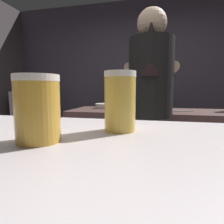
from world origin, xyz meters
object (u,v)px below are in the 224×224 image
(mini_fridge, at_px, (35,121))
(pint_glass_near, at_px, (38,109))
(bottle_vinegar, at_px, (148,87))
(mixing_bowl, at_px, (104,106))
(chefs_knife, at_px, (181,111))
(pint_glass_far, at_px, (120,101))
(bottle_olive_oil, at_px, (133,87))
(bottle_hot_sauce, at_px, (134,86))
(bartender, at_px, (150,106))
(bottle_soy, at_px, (143,87))

(mini_fridge, relative_size, pint_glass_near, 8.95)
(pint_glass_near, distance_m, bottle_vinegar, 3.06)
(mini_fridge, xyz_separation_m, bottle_vinegar, (2.07, 0.23, 0.62))
(mixing_bowl, relative_size, pint_glass_near, 1.58)
(mixing_bowl, height_order, chefs_knife, mixing_bowl)
(pint_glass_far, xyz_separation_m, bottle_vinegar, (-0.06, 2.93, 0.06))
(mixing_bowl, xyz_separation_m, bottle_vinegar, (0.43, 1.29, 0.22))
(pint_glass_near, height_order, bottle_olive_oil, bottle_olive_oil)
(mixing_bowl, bearing_deg, bottle_olive_oil, 81.15)
(pint_glass_near, height_order, bottle_hot_sauce, bottle_hot_sauce)
(mini_fridge, distance_m, bottle_olive_oil, 1.94)
(bottle_vinegar, bearing_deg, pint_glass_far, -88.81)
(pint_glass_far, xyz_separation_m, bottle_hot_sauce, (-0.30, 2.97, 0.09))
(bottle_olive_oil, height_order, bottle_vinegar, bottle_olive_oil)
(bartender, bearing_deg, bottle_vinegar, 3.76)
(mini_fridge, distance_m, pint_glass_near, 3.51)
(bottle_hot_sauce, bearing_deg, pint_glass_near, -86.85)
(bottle_hot_sauce, bearing_deg, bartender, -79.90)
(bartender, distance_m, bottle_hot_sauce, 1.93)
(bartender, xyz_separation_m, pint_glass_far, (-0.04, -1.08, 0.10))
(mixing_bowl, xyz_separation_m, bottle_hot_sauce, (0.19, 1.33, 0.24))
(chefs_knife, height_order, bottle_olive_oil, bottle_olive_oil)
(pint_glass_far, height_order, bottle_vinegar, bottle_vinegar)
(pint_glass_far, height_order, bottle_olive_oil, bottle_olive_oil)
(bartender, xyz_separation_m, pint_glass_near, (-0.17, -1.20, 0.09))
(bartender, relative_size, pint_glass_near, 14.12)
(mini_fridge, distance_m, bottle_vinegar, 2.18)
(bartender, relative_size, bottle_hot_sauce, 6.95)
(bartender, relative_size, bottle_olive_oil, 8.46)
(bottle_hot_sauce, distance_m, bottle_soy, 0.18)
(bottle_soy, bearing_deg, chefs_knife, -71.62)
(mixing_bowl, bearing_deg, bottle_vinegar, 71.72)
(bottle_hot_sauce, distance_m, bottle_vinegar, 0.24)
(mixing_bowl, height_order, pint_glass_far, pint_glass_far)
(bartender, distance_m, pint_glass_far, 1.08)
(mini_fridge, xyz_separation_m, chefs_knife, (2.45, -1.22, 0.38))
(mini_fridge, xyz_separation_m, mixing_bowl, (1.64, -1.06, 0.40))
(chefs_knife, relative_size, bottle_vinegar, 1.29)
(pint_glass_near, bearing_deg, bottle_olive_oil, 93.26)
(bottle_olive_oil, distance_m, bottle_hot_sauce, 0.11)
(mini_fridge, xyz_separation_m, bottle_olive_oil, (1.83, 0.16, 0.62))
(bartender, relative_size, chefs_knife, 7.22)
(chefs_knife, relative_size, pint_glass_near, 1.95)
(bottle_olive_oil, xyz_separation_m, bottle_hot_sauce, (-0.00, 0.11, 0.02))
(bottle_vinegar, bearing_deg, pint_glass_near, -91.27)
(pint_glass_far, relative_size, bottle_olive_oil, 0.67)
(bottle_vinegar, bearing_deg, bartender, -86.95)
(bartender, xyz_separation_m, bottle_hot_sauce, (-0.34, 1.89, 0.19))
(pint_glass_near, bearing_deg, chefs_knife, 74.46)
(mini_fridge, height_order, pint_glass_near, pint_glass_near)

